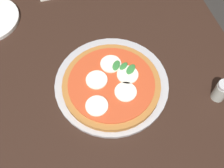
# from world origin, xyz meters

# --- Properties ---
(ground_plane) EXTENTS (6.00, 6.00, 0.00)m
(ground_plane) POSITION_xyz_m (0.00, 0.00, 0.00)
(ground_plane) COLOR #2D2B28
(dining_table) EXTENTS (1.31, 1.04, 0.73)m
(dining_table) POSITION_xyz_m (0.00, 0.00, 0.64)
(dining_table) COLOR black
(dining_table) RESTS_ON ground_plane
(serving_tray) EXTENTS (0.37, 0.37, 0.01)m
(serving_tray) POSITION_xyz_m (-0.00, -0.06, 0.74)
(serving_tray) COLOR #B2B2B7
(serving_tray) RESTS_ON dining_table
(pizza) EXTENTS (0.31, 0.31, 0.03)m
(pizza) POSITION_xyz_m (-0.01, -0.06, 0.76)
(pizza) COLOR #B27033
(pizza) RESTS_ON serving_tray
(pepper_shaker) EXTENTS (0.04, 0.04, 0.08)m
(pepper_shaker) POSITION_xyz_m (-0.14, -0.37, 0.77)
(pepper_shaker) COLOR #B2B7AD
(pepper_shaker) RESTS_ON dining_table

